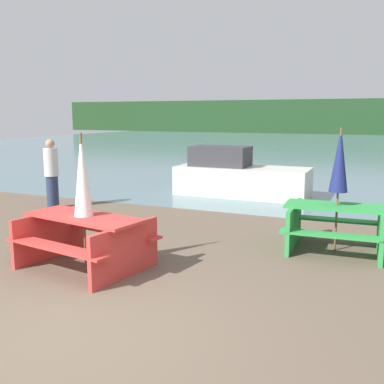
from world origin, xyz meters
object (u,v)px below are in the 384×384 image
(picnic_table_red, at_px, (85,236))
(boat, at_px, (238,177))
(umbrella_white, at_px, (82,177))
(picnic_table_green, at_px, (336,224))
(person, at_px, (52,174))
(umbrella_navy, at_px, (340,161))

(picnic_table_red, height_order, boat, boat)
(umbrella_white, bearing_deg, boat, 88.17)
(picnic_table_green, bearing_deg, umbrella_white, -144.64)
(person, bearing_deg, boat, 44.35)
(picnic_table_red, relative_size, umbrella_navy, 1.01)
(umbrella_white, bearing_deg, picnic_table_green, 35.36)
(picnic_table_red, distance_m, umbrella_white, 0.89)
(umbrella_navy, relative_size, person, 1.22)
(picnic_table_green, xyz_separation_m, person, (-6.75, 0.84, 0.39))
(picnic_table_green, height_order, umbrella_navy, umbrella_navy)
(picnic_table_red, distance_m, person, 4.69)
(umbrella_white, distance_m, boat, 6.80)
(umbrella_navy, xyz_separation_m, person, (-6.75, 0.84, -0.67))
(picnic_table_red, distance_m, umbrella_navy, 4.24)
(picnic_table_green, bearing_deg, picnic_table_red, -144.64)
(umbrella_white, xyz_separation_m, person, (-3.40, 3.22, -0.52))
(picnic_table_red, xyz_separation_m, picnic_table_green, (3.35, 2.38, -0.02))
(picnic_table_red, distance_m, picnic_table_green, 4.11)
(boat, bearing_deg, person, -136.09)
(picnic_table_green, xyz_separation_m, umbrella_white, (-3.35, -2.38, 0.91))
(boat, bearing_deg, umbrella_white, -92.27)
(picnic_table_green, height_order, person, person)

